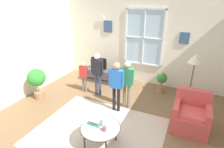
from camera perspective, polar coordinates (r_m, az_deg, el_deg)
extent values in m
cube|color=brown|center=(4.33, -2.92, -17.01)|extent=(6.21, 6.31, 0.02)
cube|color=silver|center=(6.19, 9.46, 10.69)|extent=(5.61, 0.12, 3.00)
cube|color=silver|center=(6.09, 10.05, 11.20)|extent=(1.24, 0.02, 1.80)
cube|color=white|center=(5.96, 10.62, 19.65)|extent=(1.30, 0.04, 0.06)
cube|color=white|center=(6.31, 9.45, 3.14)|extent=(1.30, 0.04, 0.06)
cube|color=white|center=(6.26, 4.40, 11.76)|extent=(0.06, 0.04, 1.80)
cube|color=white|center=(5.95, 15.86, 10.42)|extent=(0.06, 0.04, 1.80)
cube|color=white|center=(6.07, 10.00, 11.16)|extent=(0.03, 0.04, 1.80)
cube|color=white|center=(6.07, 10.00, 11.16)|extent=(1.24, 0.04, 0.03)
cube|color=#38567A|center=(6.48, -1.31, 14.74)|extent=(0.32, 0.03, 0.40)
cube|color=#38567A|center=(5.89, 21.85, 10.44)|extent=(0.28, 0.03, 0.34)
cylinder|color=silver|center=(6.55, -3.32, 16.99)|extent=(0.24, 0.04, 0.24)
cube|color=silver|center=(5.47, -31.19, 6.13)|extent=(0.12, 5.71, 3.00)
cube|color=#C6B29E|center=(4.27, -4.10, -17.47)|extent=(2.77, 2.22, 0.01)
cube|color=#4C4C51|center=(6.48, -4.06, -0.30)|extent=(1.02, 0.44, 0.46)
cube|color=black|center=(6.33, -5.00, -1.59)|extent=(0.92, 0.02, 0.02)
cylinder|color=#4C4C4C|center=(6.39, -4.12, 1.80)|extent=(0.08, 0.08, 0.05)
cube|color=black|center=(6.32, -4.17, 3.45)|extent=(0.57, 0.05, 0.38)
cube|color=black|center=(6.30, -4.29, 3.38)|extent=(0.53, 0.01, 0.34)
cube|color=#D14C47|center=(4.54, 23.25, -13.52)|extent=(0.76, 0.72, 0.42)
cube|color=#D14C47|center=(4.58, 24.27, -6.97)|extent=(0.76, 0.16, 0.45)
cube|color=#D14C47|center=(4.37, 19.68, -9.54)|extent=(0.12, 0.65, 0.20)
cube|color=#D14C47|center=(4.40, 28.07, -10.83)|extent=(0.12, 0.65, 0.20)
cube|color=#E1524D|center=(4.36, 23.73, -11.21)|extent=(0.61, 0.50, 0.08)
cylinder|color=#99B2B7|center=(3.69, -3.67, -16.44)|extent=(0.79, 0.79, 0.02)
torus|color=#3F3328|center=(3.69, -3.67, -16.44)|extent=(0.81, 0.81, 0.02)
cylinder|color=#33281E|center=(4.08, -5.01, -16.02)|extent=(0.04, 0.04, 0.42)
cylinder|color=#33281E|center=(3.91, 1.31, -17.87)|extent=(0.04, 0.04, 0.42)
cylinder|color=#33281E|center=(3.78, -8.71, -19.97)|extent=(0.04, 0.04, 0.42)
cylinder|color=#33281E|center=(3.60, -1.89, -22.29)|extent=(0.04, 0.04, 0.42)
cube|color=#5E9D8E|center=(3.77, -5.22, -15.20)|extent=(0.26, 0.18, 0.02)
cube|color=green|center=(3.75, -5.23, -14.91)|extent=(0.24, 0.18, 0.03)
cube|color=#6142AE|center=(3.74, -5.25, -14.58)|extent=(0.22, 0.16, 0.03)
cube|color=#8C89AD|center=(3.72, -5.26, -14.29)|extent=(0.21, 0.18, 0.02)
cylinder|color=#BF3F3F|center=(3.57, -2.41, -16.82)|extent=(0.08, 0.08, 0.09)
cube|color=black|center=(3.75, -3.41, -15.35)|extent=(0.06, 0.14, 0.02)
cylinder|color=#726656|center=(4.94, 3.87, -6.76)|extent=(0.08, 0.08, 0.67)
cylinder|color=#726656|center=(4.90, 5.25, -7.04)|extent=(0.08, 0.08, 0.67)
cube|color=#338C59|center=(4.66, 4.77, -0.81)|extent=(0.29, 0.15, 0.47)
sphere|color=#D8AD8C|center=(4.54, 4.90, 2.96)|extent=(0.18, 0.18, 0.18)
cylinder|color=#338C59|center=(4.69, 2.77, -0.30)|extent=(0.06, 0.06, 0.42)
cylinder|color=#338C59|center=(4.59, 6.67, -0.98)|extent=(0.06, 0.06, 0.42)
cylinder|color=#333851|center=(5.54, -5.02, -3.30)|extent=(0.08, 0.08, 0.67)
cylinder|color=#333851|center=(5.49, -3.87, -3.54)|extent=(0.08, 0.08, 0.67)
cube|color=black|center=(5.29, -4.63, 2.15)|extent=(0.29, 0.15, 0.47)
sphere|color=beige|center=(5.18, -4.74, 5.54)|extent=(0.18, 0.18, 0.18)
cylinder|color=black|center=(5.35, -6.33, 2.58)|extent=(0.06, 0.06, 0.43)
cylinder|color=black|center=(5.19, -3.11, 2.06)|extent=(0.06, 0.06, 0.43)
cylinder|color=black|center=(4.77, 0.64, -7.76)|extent=(0.08, 0.08, 0.68)
cylinder|color=black|center=(4.72, 2.07, -8.09)|extent=(0.08, 0.08, 0.68)
cube|color=blue|center=(4.48, 1.42, -1.51)|extent=(0.29, 0.15, 0.48)
sphere|color=#A87A5B|center=(4.35, 1.46, 2.49)|extent=(0.18, 0.18, 0.18)
cylinder|color=blue|center=(4.51, -0.69, -0.96)|extent=(0.06, 0.06, 0.43)
cylinder|color=blue|center=(4.39, 3.38, -1.70)|extent=(0.06, 0.06, 0.43)
cylinder|color=#726656|center=(5.80, -9.06, -3.16)|extent=(0.06, 0.06, 0.51)
cylinder|color=#726656|center=(5.76, -8.27, -3.34)|extent=(0.06, 0.06, 0.51)
cube|color=red|center=(5.61, -8.92, 0.72)|extent=(0.22, 0.11, 0.36)
sphere|color=#D8AD8C|center=(5.52, -9.08, 3.11)|extent=(0.14, 0.14, 0.14)
cylinder|color=red|center=(5.65, -10.13, 1.02)|extent=(0.05, 0.05, 0.32)
cylinder|color=red|center=(5.52, -7.93, 0.62)|extent=(0.05, 0.05, 0.32)
cylinder|color=#9E6B4C|center=(5.96, 15.07, -4.63)|extent=(0.26, 0.26, 0.20)
cylinder|color=#4C7238|center=(5.89, 15.23, -3.20)|extent=(0.02, 0.02, 0.13)
sphere|color=#357533|center=(5.79, 15.45, -1.20)|extent=(0.32, 0.32, 0.32)
cylinder|color=#9E6B4C|center=(5.84, -21.86, -6.12)|extent=(0.28, 0.28, 0.21)
cylinder|color=#4C7238|center=(5.74, -22.16, -4.30)|extent=(0.02, 0.02, 0.20)
sphere|color=#2F892F|center=(5.60, -22.69, -1.05)|extent=(0.51, 0.51, 0.51)
cylinder|color=black|center=(5.24, 22.22, -10.74)|extent=(0.26, 0.26, 0.03)
cylinder|color=brown|center=(4.93, 23.35, -4.19)|extent=(0.03, 0.03, 1.37)
cone|color=beige|center=(4.65, 24.83, 4.47)|extent=(0.32, 0.32, 0.22)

